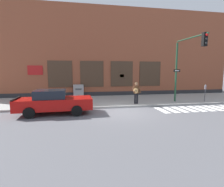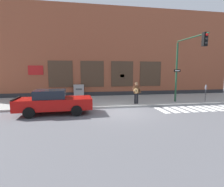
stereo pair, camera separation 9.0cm
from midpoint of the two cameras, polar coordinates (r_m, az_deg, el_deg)
name	(u,v)px [view 2 (the right image)]	position (r m, az deg, el deg)	size (l,w,h in m)	color
ground_plane	(123,112)	(11.64, 3.93, -6.10)	(160.00, 160.00, 0.00)	#56565B
sidewalk	(112,101)	(15.71, 0.24, -2.33)	(28.00, 5.79, 0.14)	#9E9E99
building_backdrop	(105,54)	(20.42, -2.22, 12.73)	(28.00, 4.06, 9.28)	brown
crosswalk	(197,109)	(14.00, 26.13, -4.53)	(5.78, 1.90, 0.01)	silver
red_car	(54,102)	(11.64, -18.21, -2.59)	(4.66, 2.10, 1.53)	#B20F0C
busker	(136,92)	(13.81, 8.13, 0.57)	(0.71, 0.54, 1.69)	black
traffic_light	(187,58)	(14.60, 23.46, 10.55)	(0.60, 3.47, 5.06)	#1E472D
parking_meter	(206,90)	(16.77, 28.41, 0.90)	(0.13, 0.11, 1.44)	#47474C
utility_box	(79,91)	(17.81, -10.62, 0.90)	(1.00, 0.62, 1.22)	#9E9E9E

